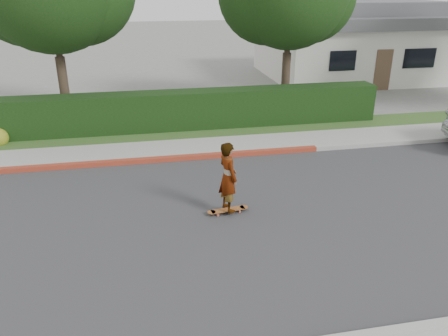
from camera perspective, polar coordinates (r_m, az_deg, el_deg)
The scene contains 10 objects.
ground at distance 11.28m, azimuth 14.90°, elevation -5.39°, with size 120.00×120.00×0.00m, color slate.
road at distance 11.28m, azimuth 14.90°, elevation -5.36°, with size 60.00×8.00×0.01m, color #2D2D30.
curb_far at distance 14.69m, azimuth 8.24°, elevation 2.27°, with size 60.00×0.20×0.15m, color #9E9E99.
curb_red_section at distance 13.94m, azimuth -11.61°, elevation 0.87°, with size 12.00×0.21×0.15m, color maroon.
sidewalk_far at distance 15.50m, azimuth 7.18°, elevation 3.38°, with size 60.00×1.60×0.12m, color gray.
planting_strip at distance 16.94m, azimuth 5.53°, elevation 5.14°, with size 60.00×1.60×0.10m, color #2D4C1E.
hedge at distance 16.74m, azimuth -4.95°, elevation 7.45°, with size 15.00×1.00×1.50m, color black.
house at distance 28.06m, azimuth 16.53°, elevation 15.73°, with size 10.60×8.60×4.30m.
skateboard at distance 10.74m, azimuth 0.51°, elevation -5.49°, with size 1.06×0.33×0.10m.
skateboarder at distance 10.35m, azimuth 0.53°, elevation -1.19°, with size 0.63×0.42×1.74m, color white.
Camera 1 is at (-4.66, -8.85, 5.22)m, focal length 35.00 mm.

